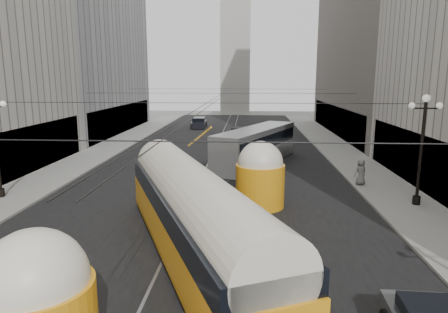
# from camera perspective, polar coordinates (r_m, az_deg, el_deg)

# --- Properties ---
(road) EXTENTS (20.00, 85.00, 0.02)m
(road) POSITION_cam_1_polar(r_m,az_deg,el_deg) (38.34, -0.66, 0.05)
(road) COLOR black
(road) RESTS_ON ground
(sidewalk_left) EXTENTS (4.00, 72.00, 0.15)m
(sidewalk_left) POSITION_cam_1_polar(r_m,az_deg,el_deg) (44.18, -16.05, 1.20)
(sidewalk_left) COLOR gray
(sidewalk_left) RESTS_ON ground
(sidewalk_right) EXTENTS (4.00, 72.00, 0.15)m
(sidewalk_right) POSITION_cam_1_polar(r_m,az_deg,el_deg) (42.69, 15.97, 0.87)
(sidewalk_right) COLOR gray
(sidewalk_right) RESTS_ON ground
(rail_left) EXTENTS (0.12, 85.00, 0.04)m
(rail_left) POSITION_cam_1_polar(r_m,az_deg,el_deg) (38.40, -1.78, 0.06)
(rail_left) COLOR gray
(rail_left) RESTS_ON ground
(rail_right) EXTENTS (0.12, 85.00, 0.04)m
(rail_right) POSITION_cam_1_polar(r_m,az_deg,el_deg) (38.29, 0.46, 0.04)
(rail_right) COLOR gray
(rail_right) RESTS_ON ground
(building_left_far) EXTENTS (12.60, 28.60, 28.60)m
(building_left_far) POSITION_cam_1_polar(r_m,az_deg,el_deg) (58.07, -20.57, 17.36)
(building_left_far) COLOR #999999
(building_left_far) RESTS_ON ground
(building_right_far) EXTENTS (12.60, 32.60, 32.60)m
(building_right_far) POSITION_cam_1_polar(r_m,az_deg,el_deg) (56.46, 22.59, 19.47)
(building_right_far) COLOR #514C47
(building_right_far) RESTS_ON ground
(distant_tower) EXTENTS (6.00, 6.00, 31.36)m
(distant_tower) POSITION_cam_1_polar(r_m,az_deg,el_deg) (85.38, 1.68, 16.31)
(distant_tower) COLOR #B2AFA8
(distant_tower) RESTS_ON ground
(lamppost_right_mid) EXTENTS (1.86, 0.44, 6.37)m
(lamppost_right_mid) POSITION_cam_1_polar(r_m,az_deg,el_deg) (25.32, 26.42, 1.65)
(lamppost_right_mid) COLOR black
(lamppost_right_mid) RESTS_ON sidewalk_right
(catenary) EXTENTS (25.00, 72.00, 0.23)m
(catenary) POSITION_cam_1_polar(r_m,az_deg,el_deg) (36.63, -0.61, 8.80)
(catenary) COLOR black
(catenary) RESTS_ON ground
(streetcar) EXTENTS (8.73, 16.74, 3.93)m
(streetcar) POSITION_cam_1_polar(r_m,az_deg,el_deg) (16.69, -4.37, -8.15)
(streetcar) COLOR orange
(streetcar) RESTS_ON ground
(city_bus) EXTENTS (7.49, 12.81, 3.14)m
(city_bus) POSITION_cam_1_polar(r_m,az_deg,el_deg) (34.78, 4.65, 1.73)
(city_bus) COLOR gray
(city_bus) RESTS_ON ground
(sedan_white_far) EXTENTS (2.43, 4.41, 1.32)m
(sedan_white_far) POSITION_cam_1_polar(r_m,az_deg,el_deg) (50.01, 2.15, 3.37)
(sedan_white_far) COLOR silver
(sedan_white_far) RESTS_ON ground
(sedan_dark_far) EXTENTS (2.22, 4.99, 1.55)m
(sedan_dark_far) POSITION_cam_1_polar(r_m,az_deg,el_deg) (60.09, -3.61, 4.79)
(sedan_dark_far) COLOR black
(sedan_dark_far) RESTS_ON ground
(pedestrian_sidewalk_right) EXTENTS (1.02, 0.82, 1.81)m
(pedestrian_sidewalk_right) POSITION_cam_1_polar(r_m,az_deg,el_deg) (29.04, 18.95, -2.09)
(pedestrian_sidewalk_right) COLOR slate
(pedestrian_sidewalk_right) RESTS_ON sidewalk_right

